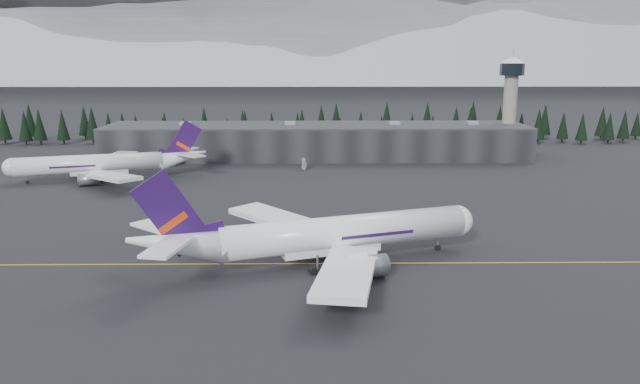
{
  "coord_description": "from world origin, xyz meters",
  "views": [
    {
      "loc": [
        -1.81,
        -113.63,
        38.13
      ],
      "look_at": [
        0.0,
        20.0,
        9.0
      ],
      "focal_mm": 35.0,
      "sensor_mm": 36.0,
      "label": 1
    }
  ],
  "objects_px": {
    "jet_parked": "(108,163)",
    "gse_vehicle_b": "(304,168)",
    "gse_vehicle_a": "(173,164)",
    "control_tower": "(510,95)",
    "terminal": "(316,141)",
    "jet_main": "(316,236)"
  },
  "relations": [
    {
      "from": "control_tower",
      "to": "gse_vehicle_b",
      "type": "relative_size",
      "value": 8.85
    },
    {
      "from": "control_tower",
      "to": "jet_main",
      "type": "relative_size",
      "value": 0.57
    },
    {
      "from": "control_tower",
      "to": "jet_parked",
      "type": "xyz_separation_m",
      "value": [
        -141.2,
        -46.87,
        -18.29
      ]
    },
    {
      "from": "gse_vehicle_a",
      "to": "jet_parked",
      "type": "bearing_deg",
      "value": -113.47
    },
    {
      "from": "terminal",
      "to": "jet_main",
      "type": "xyz_separation_m",
      "value": [
        -1.01,
        -127.49,
        -0.7
      ]
    },
    {
      "from": "jet_parked",
      "to": "gse_vehicle_b",
      "type": "relative_size",
      "value": 14.16
    },
    {
      "from": "terminal",
      "to": "gse_vehicle_a",
      "type": "bearing_deg",
      "value": -158.24
    },
    {
      "from": "gse_vehicle_a",
      "to": "gse_vehicle_b",
      "type": "relative_size",
      "value": 1.22
    },
    {
      "from": "jet_parked",
      "to": "gse_vehicle_b",
      "type": "height_order",
      "value": "jet_parked"
    },
    {
      "from": "gse_vehicle_b",
      "to": "control_tower",
      "type": "bearing_deg",
      "value": 76.75
    },
    {
      "from": "control_tower",
      "to": "jet_parked",
      "type": "distance_m",
      "value": 149.9
    },
    {
      "from": "jet_main",
      "to": "gse_vehicle_b",
      "type": "height_order",
      "value": "jet_main"
    },
    {
      "from": "terminal",
      "to": "control_tower",
      "type": "height_order",
      "value": "control_tower"
    },
    {
      "from": "terminal",
      "to": "gse_vehicle_a",
      "type": "relative_size",
      "value": 30.85
    },
    {
      "from": "terminal",
      "to": "gse_vehicle_a",
      "type": "height_order",
      "value": "terminal"
    },
    {
      "from": "jet_main",
      "to": "jet_parked",
      "type": "bearing_deg",
      "value": 109.05
    },
    {
      "from": "gse_vehicle_b",
      "to": "jet_parked",
      "type": "bearing_deg",
      "value": -110.72
    },
    {
      "from": "control_tower",
      "to": "gse_vehicle_b",
      "type": "distance_m",
      "value": 88.22
    },
    {
      "from": "terminal",
      "to": "control_tower",
      "type": "xyz_separation_m",
      "value": [
        75.0,
        3.0,
        17.11
      ]
    },
    {
      "from": "jet_main",
      "to": "gse_vehicle_b",
      "type": "relative_size",
      "value": 15.4
    },
    {
      "from": "terminal",
      "to": "gse_vehicle_b",
      "type": "height_order",
      "value": "terminal"
    },
    {
      "from": "control_tower",
      "to": "jet_main",
      "type": "bearing_deg",
      "value": -120.22
    }
  ]
}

